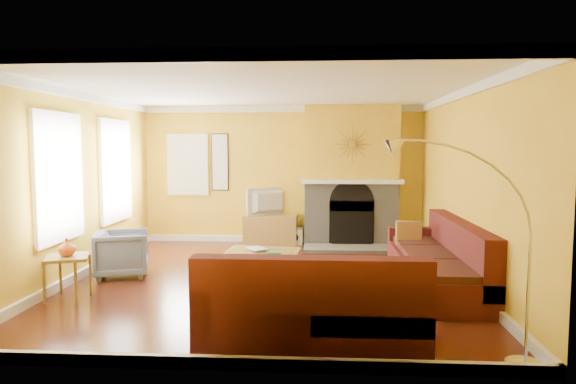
# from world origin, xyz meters

# --- Properties ---
(floor) EXTENTS (5.50, 6.00, 0.02)m
(floor) POSITION_xyz_m (0.00, 0.00, -0.01)
(floor) COLOR #5B2413
(floor) RESTS_ON ground
(ceiling) EXTENTS (5.50, 6.00, 0.02)m
(ceiling) POSITION_xyz_m (0.00, 0.00, 2.71)
(ceiling) COLOR white
(ceiling) RESTS_ON ground
(wall_back) EXTENTS (5.50, 0.02, 2.70)m
(wall_back) POSITION_xyz_m (0.00, 3.01, 1.35)
(wall_back) COLOR yellow
(wall_back) RESTS_ON ground
(wall_front) EXTENTS (5.50, 0.02, 2.70)m
(wall_front) POSITION_xyz_m (0.00, -3.01, 1.35)
(wall_front) COLOR yellow
(wall_front) RESTS_ON ground
(wall_left) EXTENTS (0.02, 6.00, 2.70)m
(wall_left) POSITION_xyz_m (-2.76, 0.00, 1.35)
(wall_left) COLOR yellow
(wall_left) RESTS_ON ground
(wall_right) EXTENTS (0.02, 6.00, 2.70)m
(wall_right) POSITION_xyz_m (2.76, 0.00, 1.35)
(wall_right) COLOR yellow
(wall_right) RESTS_ON ground
(baseboard) EXTENTS (5.50, 6.00, 0.12)m
(baseboard) POSITION_xyz_m (0.00, 0.00, 0.06)
(baseboard) COLOR white
(baseboard) RESTS_ON floor
(crown_molding) EXTENTS (5.50, 6.00, 0.12)m
(crown_molding) POSITION_xyz_m (0.00, 0.00, 2.64)
(crown_molding) COLOR white
(crown_molding) RESTS_ON ceiling
(window_left_near) EXTENTS (0.06, 1.22, 1.72)m
(window_left_near) POSITION_xyz_m (-2.72, 1.30, 1.50)
(window_left_near) COLOR white
(window_left_near) RESTS_ON wall_left
(window_left_far) EXTENTS (0.06, 1.22, 1.72)m
(window_left_far) POSITION_xyz_m (-2.72, -0.60, 1.50)
(window_left_far) COLOR white
(window_left_far) RESTS_ON wall_left
(window_back) EXTENTS (0.82, 0.06, 1.22)m
(window_back) POSITION_xyz_m (-1.90, 2.96, 1.55)
(window_back) COLOR white
(window_back) RESTS_ON wall_back
(wall_art) EXTENTS (0.34, 0.04, 1.14)m
(wall_art) POSITION_xyz_m (-1.25, 2.97, 1.60)
(wall_art) COLOR white
(wall_art) RESTS_ON wall_back
(fireplace) EXTENTS (1.80, 0.40, 2.70)m
(fireplace) POSITION_xyz_m (1.35, 2.80, 1.35)
(fireplace) COLOR gray
(fireplace) RESTS_ON floor
(mantel) EXTENTS (1.92, 0.22, 0.08)m
(mantel) POSITION_xyz_m (1.35, 2.56, 1.25)
(mantel) COLOR white
(mantel) RESTS_ON fireplace
(hearth) EXTENTS (1.80, 0.70, 0.06)m
(hearth) POSITION_xyz_m (1.35, 2.25, 0.03)
(hearth) COLOR gray
(hearth) RESTS_ON floor
(sunburst) EXTENTS (0.70, 0.04, 0.70)m
(sunburst) POSITION_xyz_m (1.35, 2.57, 1.95)
(sunburst) COLOR olive
(sunburst) RESTS_ON fireplace
(rug) EXTENTS (2.40, 1.80, 0.02)m
(rug) POSITION_xyz_m (0.48, 0.02, 0.01)
(rug) COLOR beige
(rug) RESTS_ON floor
(sectional_sofa) EXTENTS (3.19, 3.90, 0.90)m
(sectional_sofa) POSITION_xyz_m (1.16, -0.75, 0.45)
(sectional_sofa) COLOR #551B1B
(sectional_sofa) RESTS_ON floor
(coffee_table) EXTENTS (1.13, 1.13, 0.41)m
(coffee_table) POSITION_xyz_m (-0.10, -0.05, 0.21)
(coffee_table) COLOR white
(coffee_table) RESTS_ON floor
(media_console) EXTENTS (1.03, 0.47, 0.57)m
(media_console) POSITION_xyz_m (-0.23, 2.77, 0.28)
(media_console) COLOR olive
(media_console) RESTS_ON floor
(tv) EXTENTS (0.83, 0.63, 0.53)m
(tv) POSITION_xyz_m (-0.23, 2.77, 0.84)
(tv) COLOR black
(tv) RESTS_ON media_console
(subwoofer) EXTENTS (0.31, 0.31, 0.31)m
(subwoofer) POSITION_xyz_m (0.25, 2.77, 0.16)
(subwoofer) COLOR white
(subwoofer) RESTS_ON floor
(armchair) EXTENTS (0.93, 0.92, 0.68)m
(armchair) POSITION_xyz_m (-2.16, 0.09, 0.34)
(armchair) COLOR slate
(armchair) RESTS_ON floor
(side_table) EXTENTS (0.64, 0.64, 0.55)m
(side_table) POSITION_xyz_m (-2.40, -1.05, 0.27)
(side_table) COLOR olive
(side_table) RESTS_ON floor
(vase) EXTENTS (0.27, 0.27, 0.22)m
(vase) POSITION_xyz_m (-2.40, -1.05, 0.66)
(vase) COLOR #DC5B1D
(vase) RESTS_ON side_table
(book) EXTENTS (0.36, 0.37, 0.03)m
(book) POSITION_xyz_m (-0.25, 0.05, 0.43)
(book) COLOR white
(book) RESTS_ON coffee_table
(arc_lamp) EXTENTS (1.26, 0.36, 1.95)m
(arc_lamp) POSITION_xyz_m (1.97, -2.80, 0.97)
(arc_lamp) COLOR silver
(arc_lamp) RESTS_ON floor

